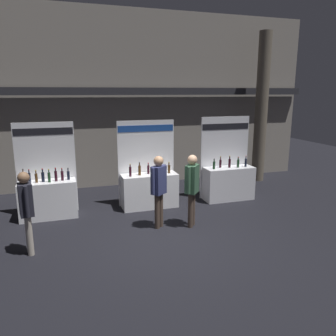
% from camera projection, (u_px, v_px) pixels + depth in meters
% --- Properties ---
extents(ground_plane, '(27.18, 27.18, 0.00)m').
position_uv_depth(ground_plane, '(168.00, 240.00, 7.43)').
color(ground_plane, black).
extents(hall_colonnade, '(13.59, 1.35, 5.90)m').
position_uv_depth(hall_colonnade, '(125.00, 101.00, 11.27)').
color(hall_colonnade, gray).
rests_on(hall_colonnade, ground_plane).
extents(exhibitor_booth_0, '(1.51, 0.66, 2.47)m').
position_uv_depth(exhibitor_booth_0, '(48.00, 195.00, 8.67)').
color(exhibitor_booth_0, white).
rests_on(exhibitor_booth_0, ground_plane).
extents(exhibitor_booth_1, '(1.65, 0.66, 2.45)m').
position_uv_depth(exhibitor_booth_1, '(149.00, 186.00, 9.47)').
color(exhibitor_booth_1, white).
rests_on(exhibitor_booth_1, ground_plane).
extents(exhibitor_booth_2, '(1.58, 0.66, 2.50)m').
position_uv_depth(exhibitor_booth_2, '(228.00, 179.00, 10.15)').
color(exhibitor_booth_2, white).
rests_on(exhibitor_booth_2, ground_plane).
extents(visitor_0, '(0.43, 0.39, 1.77)m').
position_uv_depth(visitor_0, '(159.00, 186.00, 7.88)').
color(visitor_0, '#47382D').
rests_on(visitor_0, ground_plane).
extents(visitor_1, '(0.43, 0.44, 1.78)m').
position_uv_depth(visitor_1, '(192.00, 184.00, 7.95)').
color(visitor_1, '#47382D').
rests_on(visitor_1, ground_plane).
extents(visitor_4, '(0.31, 0.48, 1.72)m').
position_uv_depth(visitor_4, '(26.00, 206.00, 6.57)').
color(visitor_4, '#ADA393').
rests_on(visitor_4, ground_plane).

